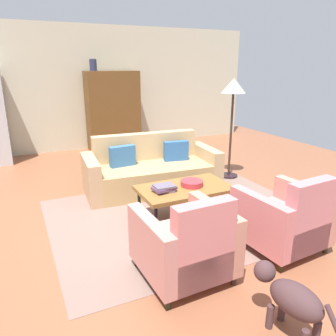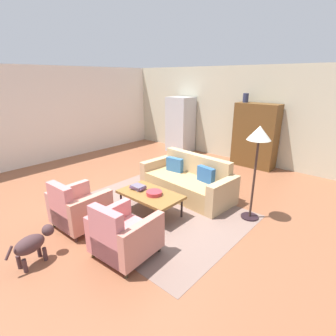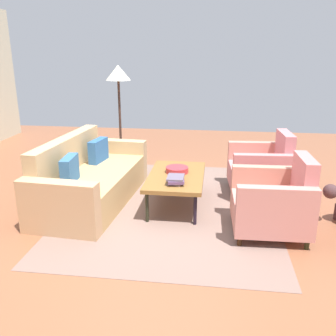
{
  "view_description": "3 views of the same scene",
  "coord_description": "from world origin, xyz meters",
  "px_view_note": "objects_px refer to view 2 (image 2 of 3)",
  "views": [
    {
      "loc": [
        -1.5,
        -3.76,
        1.93
      ],
      "look_at": [
        0.29,
        0.01,
        0.61
      ],
      "focal_mm": 34.9,
      "sensor_mm": 36.0,
      "label": 1
    },
    {
      "loc": [
        3.58,
        -3.4,
        2.48
      ],
      "look_at": [
        0.26,
        0.37,
        0.72
      ],
      "focal_mm": 27.87,
      "sensor_mm": 36.0,
      "label": 2
    },
    {
      "loc": [
        -4.02,
        -0.76,
        1.94
      ],
      "look_at": [
        0.27,
        -0.19,
        0.55
      ],
      "focal_mm": 39.2,
      "sensor_mm": 36.0,
      "label": 3
    }
  ],
  "objects_px": {
    "couch": "(189,182)",
    "dog": "(33,243)",
    "cabinet": "(255,136)",
    "book_stack": "(138,187)",
    "vase_tall": "(246,98)",
    "coffee_table": "(150,195)",
    "refrigerator": "(180,125)",
    "floor_lamp": "(258,142)",
    "armchair_right": "(122,236)",
    "armchair_left": "(77,209)",
    "fruit_bowl": "(154,193)"
  },
  "relations": [
    {
      "from": "couch",
      "to": "dog",
      "type": "xyz_separation_m",
      "value": [
        -0.23,
        -3.25,
        0.03
      ]
    },
    {
      "from": "cabinet",
      "to": "dog",
      "type": "relative_size",
      "value": 2.55
    },
    {
      "from": "book_stack",
      "to": "dog",
      "type": "bearing_deg",
      "value": -87.75
    },
    {
      "from": "couch",
      "to": "vase_tall",
      "type": "distance_m",
      "value": 3.25
    },
    {
      "from": "book_stack",
      "to": "dog",
      "type": "xyz_separation_m",
      "value": [
        0.08,
        -2.04,
        -0.15
      ]
    },
    {
      "from": "couch",
      "to": "cabinet",
      "type": "bearing_deg",
      "value": -90.29
    },
    {
      "from": "couch",
      "to": "coffee_table",
      "type": "bearing_deg",
      "value": 93.97
    },
    {
      "from": "refrigerator",
      "to": "floor_lamp",
      "type": "bearing_deg",
      "value": -35.41
    },
    {
      "from": "couch",
      "to": "armchair_right",
      "type": "height_order",
      "value": "armchair_right"
    },
    {
      "from": "coffee_table",
      "to": "armchair_right",
      "type": "relative_size",
      "value": 1.36
    },
    {
      "from": "coffee_table",
      "to": "armchair_right",
      "type": "height_order",
      "value": "armchair_right"
    },
    {
      "from": "couch",
      "to": "book_stack",
      "type": "bearing_deg",
      "value": 79.77
    },
    {
      "from": "vase_tall",
      "to": "floor_lamp",
      "type": "relative_size",
      "value": 0.15
    },
    {
      "from": "couch",
      "to": "armchair_right",
      "type": "xyz_separation_m",
      "value": [
        0.6,
        -2.35,
        0.06
      ]
    },
    {
      "from": "armchair_left",
      "to": "dog",
      "type": "height_order",
      "value": "armchair_left"
    },
    {
      "from": "coffee_table",
      "to": "fruit_bowl",
      "type": "bearing_deg",
      "value": -0.0
    },
    {
      "from": "fruit_bowl",
      "to": "book_stack",
      "type": "bearing_deg",
      "value": -176.31
    },
    {
      "from": "fruit_bowl",
      "to": "couch",
      "type": "bearing_deg",
      "value": 94.61
    },
    {
      "from": "couch",
      "to": "vase_tall",
      "type": "xyz_separation_m",
      "value": [
        -0.18,
        2.81,
        1.64
      ]
    },
    {
      "from": "armchair_right",
      "to": "fruit_bowl",
      "type": "relative_size",
      "value": 2.99
    },
    {
      "from": "armchair_left",
      "to": "armchair_right",
      "type": "relative_size",
      "value": 1.0
    },
    {
      "from": "refrigerator",
      "to": "book_stack",
      "type": "bearing_deg",
      "value": -61.71
    },
    {
      "from": "book_stack",
      "to": "vase_tall",
      "type": "xyz_separation_m",
      "value": [
        0.14,
        4.02,
        1.46
      ]
    },
    {
      "from": "armchair_left",
      "to": "refrigerator",
      "type": "height_order",
      "value": "refrigerator"
    },
    {
      "from": "refrigerator",
      "to": "fruit_bowl",
      "type": "bearing_deg",
      "value": -57.09
    },
    {
      "from": "couch",
      "to": "vase_tall",
      "type": "bearing_deg",
      "value": -82.14
    },
    {
      "from": "coffee_table",
      "to": "armchair_left",
      "type": "xyz_separation_m",
      "value": [
        -0.6,
        -1.17,
        -0.04
      ]
    },
    {
      "from": "fruit_bowl",
      "to": "dog",
      "type": "distance_m",
      "value": 2.1
    },
    {
      "from": "armchair_right",
      "to": "armchair_left",
      "type": "bearing_deg",
      "value": 176.09
    },
    {
      "from": "coffee_table",
      "to": "vase_tall",
      "type": "distance_m",
      "value": 4.28
    },
    {
      "from": "coffee_table",
      "to": "fruit_bowl",
      "type": "relative_size",
      "value": 4.08
    },
    {
      "from": "fruit_bowl",
      "to": "dog",
      "type": "relative_size",
      "value": 0.42
    },
    {
      "from": "couch",
      "to": "refrigerator",
      "type": "bearing_deg",
      "value": -43.87
    },
    {
      "from": "armchair_right",
      "to": "cabinet",
      "type": "bearing_deg",
      "value": 90.22
    },
    {
      "from": "armchair_right",
      "to": "vase_tall",
      "type": "relative_size",
      "value": 3.5
    },
    {
      "from": "coffee_table",
      "to": "armchair_left",
      "type": "relative_size",
      "value": 1.36
    },
    {
      "from": "couch",
      "to": "cabinet",
      "type": "height_order",
      "value": "cabinet"
    },
    {
      "from": "coffee_table",
      "to": "book_stack",
      "type": "height_order",
      "value": "book_stack"
    },
    {
      "from": "couch",
      "to": "armchair_right",
      "type": "bearing_deg",
      "value": 108.55
    },
    {
      "from": "armchair_left",
      "to": "floor_lamp",
      "type": "xyz_separation_m",
      "value": [
        2.09,
        2.28,
        1.1
      ]
    },
    {
      "from": "armchair_left",
      "to": "book_stack",
      "type": "xyz_separation_m",
      "value": [
        0.29,
        1.14,
        0.12
      ]
    },
    {
      "from": "refrigerator",
      "to": "vase_tall",
      "type": "bearing_deg",
      "value": 2.54
    },
    {
      "from": "floor_lamp",
      "to": "dog",
      "type": "height_order",
      "value": "floor_lamp"
    },
    {
      "from": "fruit_bowl",
      "to": "refrigerator",
      "type": "xyz_separation_m",
      "value": [
        -2.52,
        3.89,
        0.47
      ]
    },
    {
      "from": "floor_lamp",
      "to": "vase_tall",
      "type": "bearing_deg",
      "value": 120.02
    },
    {
      "from": "armchair_right",
      "to": "book_stack",
      "type": "distance_m",
      "value": 1.47
    },
    {
      "from": "armchair_left",
      "to": "book_stack",
      "type": "height_order",
      "value": "armchair_left"
    },
    {
      "from": "armchair_left",
      "to": "armchair_right",
      "type": "xyz_separation_m",
      "value": [
        1.2,
        0.0,
        0.0
      ]
    },
    {
      "from": "coffee_table",
      "to": "fruit_bowl",
      "type": "height_order",
      "value": "fruit_bowl"
    },
    {
      "from": "armchair_right",
      "to": "dog",
      "type": "bearing_deg",
      "value": -136.7
    }
  ]
}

